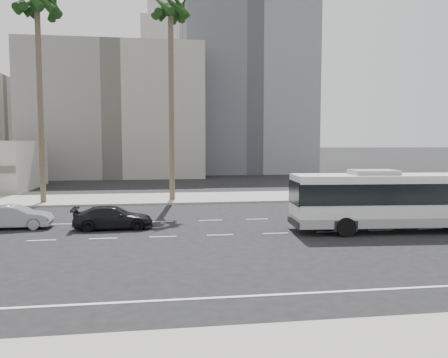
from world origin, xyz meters
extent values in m
plane|color=black|center=(0.00, 0.00, 0.00)|extent=(700.00, 700.00, 0.00)
cube|color=gray|center=(0.00, 15.50, 0.07)|extent=(120.00, 7.00, 0.15)
cube|color=gray|center=(-12.00, 45.00, 9.00)|extent=(24.00, 18.00, 18.00)
cube|color=slate|center=(8.00, 52.00, 13.00)|extent=(20.00, 20.00, 26.00)
cube|color=beige|center=(-2.00, 250.00, 22.00)|extent=(42.00, 42.00, 44.00)
cube|color=beige|center=(-2.00, 250.00, 60.00)|extent=(26.00, 26.00, 32.00)
cube|color=slate|center=(45.00, 230.00, 35.00)|extent=(26.00, 26.00, 70.00)
cube|color=slate|center=(70.00, 260.00, 30.00)|extent=(22.00, 22.00, 60.00)
cube|color=silver|center=(6.92, -0.30, 1.82)|extent=(11.87, 3.41, 2.63)
cube|color=black|center=(6.92, -0.30, 2.17)|extent=(11.94, 3.47, 1.11)
cube|color=gray|center=(6.92, -0.30, 0.66)|extent=(11.90, 3.45, 0.51)
cube|color=gray|center=(5.40, -0.30, 3.23)|extent=(2.53, 1.79, 0.30)
cylinder|color=black|center=(10.66, 0.99, 0.51)|extent=(1.01, 0.30, 1.01)
cylinder|color=black|center=(3.48, -1.59, 0.51)|extent=(1.01, 0.30, 1.01)
cylinder|color=black|center=(3.48, 0.99, 0.51)|extent=(1.01, 0.30, 1.01)
imported|color=black|center=(-8.75, 2.63, 0.64)|extent=(1.90, 4.48, 1.29)
imported|color=gray|center=(-14.25, 3.49, 0.66)|extent=(1.42, 4.03, 1.33)
cylinder|color=brown|center=(-5.06, 14.13, 7.63)|extent=(0.42, 0.42, 15.26)
cylinder|color=brown|center=(-15.19, 13.78, 7.55)|extent=(0.47, 0.47, 15.10)
camera|label=1|loc=(-6.20, -23.25, 4.92)|focal=36.21mm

